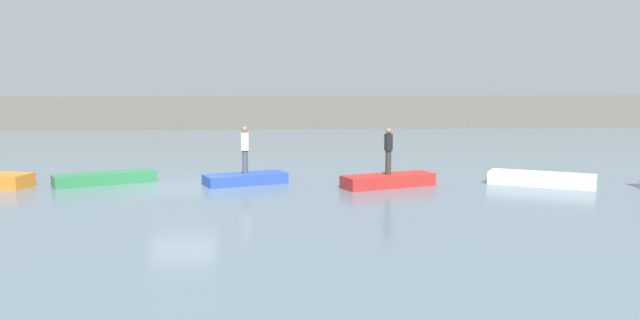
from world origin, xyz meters
name	(u,v)px	position (x,y,z in m)	size (l,w,h in m)	color
ground_plane	(182,188)	(0.00, 0.00, 0.00)	(120.00, 120.00, 0.00)	slate
embankment_wall	(232,112)	(0.00, 27.33, 1.29)	(80.00, 1.20, 2.58)	#666056
rowboat_green	(105,178)	(-3.15, 1.16, 0.22)	(3.88, 0.98, 0.44)	#2D7F47
rowboat_blue	(245,179)	(2.35, 0.82, 0.20)	(3.18, 1.19, 0.40)	#2B4CAD
rowboat_red	(388,181)	(7.84, -0.16, 0.24)	(3.63, 1.09, 0.47)	red
rowboat_white	(542,179)	(13.83, -0.20, 0.24)	(3.96, 1.18, 0.49)	white
person_dark_shirt	(388,148)	(7.84, -0.16, 1.47)	(0.32, 0.32, 1.79)	#38332D
person_white_shirt	(245,147)	(2.35, 0.82, 1.46)	(0.32, 0.32, 1.87)	#4C4C56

